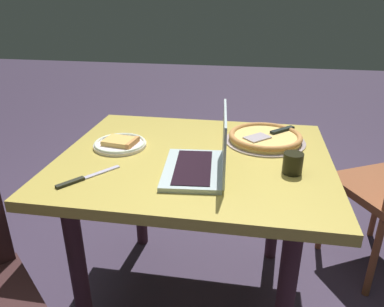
% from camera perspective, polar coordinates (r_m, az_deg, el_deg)
% --- Properties ---
extents(ground_plane, '(12.00, 12.00, 0.00)m').
position_cam_1_polar(ground_plane, '(1.93, 0.35, -21.09)').
color(ground_plane, '#382C41').
extents(dining_table, '(1.08, 0.91, 0.75)m').
position_cam_1_polar(dining_table, '(1.54, 0.41, -3.77)').
color(dining_table, '#B59E44').
rests_on(dining_table, ground_plane).
extents(laptop, '(0.25, 0.35, 0.23)m').
position_cam_1_polar(laptop, '(1.34, 1.81, -0.95)').
color(laptop, '#AEC0C3').
rests_on(laptop, dining_table).
extents(pizza_plate, '(0.22, 0.22, 0.04)m').
position_cam_1_polar(pizza_plate, '(1.61, -10.99, 1.52)').
color(pizza_plate, white).
rests_on(pizza_plate, dining_table).
extents(pizza_tray, '(0.35, 0.35, 0.04)m').
position_cam_1_polar(pizza_tray, '(1.66, 11.23, 2.43)').
color(pizza_tray, '#A69697').
rests_on(pizza_tray, dining_table).
extents(table_knife, '(0.16, 0.21, 0.01)m').
position_cam_1_polar(table_knife, '(1.37, -16.52, -3.73)').
color(table_knife, '#B7B2CE').
rests_on(table_knife, dining_table).
extents(drink_cup, '(0.07, 0.07, 0.08)m').
position_cam_1_polar(drink_cup, '(1.39, 15.28, -1.43)').
color(drink_cup, black).
rests_on(drink_cup, dining_table).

